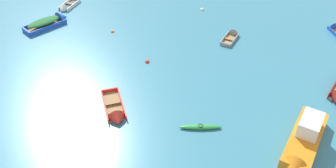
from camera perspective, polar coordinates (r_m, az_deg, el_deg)
name	(u,v)px	position (r m, az deg, el deg)	size (l,w,h in m)	color
rowboat_blue_near_camera	(52,21)	(36.95, -18.78, 9.87)	(3.84, 4.64, 1.53)	#99754C
motor_launch_orange_midfield_left	(304,142)	(23.11, 21.64, -9.01)	(3.60, 6.32, 2.11)	orange
rowboat_white_cluster_inner	(65,8)	(39.88, -16.69, 12.05)	(1.50, 3.36, 1.05)	#4C4C51
kayak_green_outer_left	(201,127)	(23.24, 5.44, -7.11)	(2.89, 1.00, 0.27)	#288C3D
rowboat_red_back_row_left	(116,114)	(24.24, -8.66, -5.00)	(2.89, 3.99, 1.19)	#99754C
rowboat_blue_back_row_center	(336,30)	(37.71, 26.10, 8.14)	(2.17, 3.62, 1.05)	#99754C
rowboat_grey_cluster_outer	(232,35)	(33.51, 10.65, 7.94)	(1.75, 2.95, 0.94)	#99754C
mooring_buoy_midfield	(113,32)	(34.23, -9.19, 8.52)	(0.33, 0.33, 0.33)	orange
mooring_buoy_between_boats_left	(202,10)	(38.34, 5.72, 12.16)	(0.46, 0.46, 0.46)	silver
mooring_buoy_outer_edge	(147,62)	(29.41, -3.47, 3.66)	(0.40, 0.40, 0.40)	red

